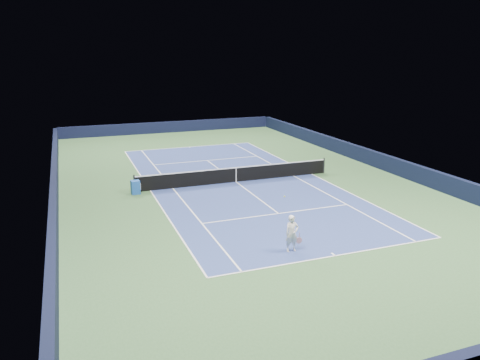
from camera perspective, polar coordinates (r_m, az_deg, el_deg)
name	(u,v)px	position (r m, az deg, el deg)	size (l,w,h in m)	color
ground	(236,182)	(29.92, -0.48, -0.24)	(40.00, 40.00, 0.00)	#345930
wall_far	(169,127)	(48.49, -8.61, 6.40)	(22.00, 0.35, 1.10)	black
wall_right	(378,160)	(34.89, 16.47, 2.35)	(0.35, 40.00, 1.10)	black
wall_left	(54,191)	(28.11, -21.70, -1.26)	(0.35, 40.00, 1.10)	black
court_surface	(236,182)	(29.92, -0.48, -0.23)	(10.97, 23.77, 0.01)	navy
baseline_far	(189,147)	(40.97, -6.22, 4.04)	(10.97, 0.08, 0.00)	white
baseline_near	(335,256)	(19.84, 11.54, -9.03)	(10.97, 0.08, 0.00)	white
sideline_doubles_right	(312,174)	(32.15, 8.74, 0.72)	(0.08, 23.77, 0.00)	white
sideline_doubles_left	(150,191)	(28.58, -10.87, -1.27)	(0.08, 23.77, 0.00)	white
sideline_singles_right	(294,176)	(31.52, 6.56, 0.50)	(0.08, 23.77, 0.00)	white
sideline_singles_left	(173,188)	(28.82, -8.19, -1.01)	(0.08, 23.77, 0.00)	white
service_line_far	(207,160)	(35.81, -4.01, 2.40)	(8.23, 0.08, 0.00)	white
service_line_near	(279,213)	(24.29, 4.72, -4.09)	(8.23, 0.08, 0.00)	white
center_service_line	(236,182)	(29.92, -0.48, -0.22)	(0.08, 12.80, 0.00)	white
center_mark_far	(190,147)	(40.83, -6.17, 4.00)	(0.08, 0.30, 0.00)	white
center_mark_near	(333,254)	(19.96, 11.32, -8.87)	(0.08, 0.30, 0.00)	white
tennis_net	(236,174)	(29.79, -0.49, 0.70)	(12.90, 0.10, 1.07)	black
sponsor_cube	(135,187)	(28.03, -12.62, -0.87)	(0.57, 0.48, 0.81)	#1C4FAD
tennis_player	(292,234)	(19.69, 6.36, -6.51)	(0.76, 1.24, 2.13)	white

